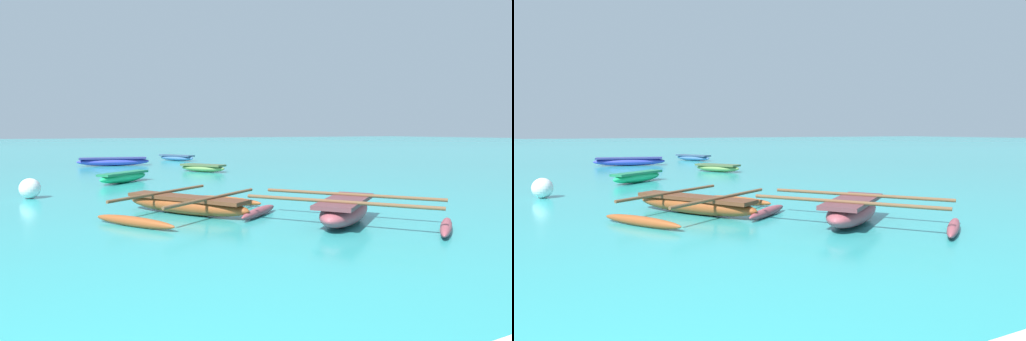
# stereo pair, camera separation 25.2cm
# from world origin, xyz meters

# --- Properties ---
(moored_boat_0) EXTENTS (3.70, 4.14, 0.55)m
(moored_boat_0) POSITION_xyz_m (6.45, 5.82, 0.26)
(moored_boat_0) COLOR #96444E
(moored_boat_0) RESTS_ON ground_plane
(moored_boat_1) EXTENTS (3.78, 1.59, 0.44)m
(moored_boat_1) POSITION_xyz_m (5.37, 23.72, 0.25)
(moored_boat_1) COLOR #3640BA
(moored_boat_1) RESTS_ON ground_plane
(moored_boat_2) EXTENTS (2.22, 1.93, 0.38)m
(moored_boat_2) POSITION_xyz_m (4.13, 15.35, 0.21)
(moored_boat_2) COLOR #1DB76C
(moored_boat_2) RESTS_ON ground_plane
(moored_boat_3) EXTENTS (1.82, 2.31, 0.35)m
(moored_boat_3) POSITION_xyz_m (8.25, 18.10, 0.20)
(moored_boat_3) COLOR #6C954F
(moored_boat_3) RESTS_ON ground_plane
(moored_boat_4) EXTENTS (1.76, 2.79, 0.36)m
(moored_boat_4) POSITION_xyz_m (9.68, 26.17, 0.20)
(moored_boat_4) COLOR teal
(moored_boat_4) RESTS_ON ground_plane
(moored_boat_5) EXTENTS (3.94, 3.50, 0.46)m
(moored_boat_5) POSITION_xyz_m (4.02, 8.33, 0.21)
(moored_boat_5) COLOR brown
(moored_boat_5) RESTS_ON ground_plane
(mooring_buoy_0) EXTENTS (0.56, 0.56, 0.56)m
(mooring_buoy_0) POSITION_xyz_m (1.02, 12.60, 0.28)
(mooring_buoy_0) COLOR white
(mooring_buoy_0) RESTS_ON ground_plane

